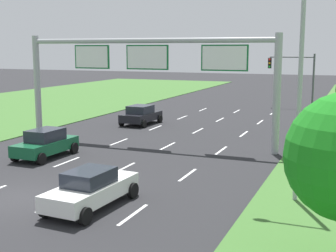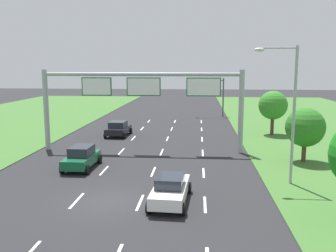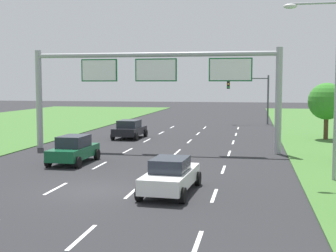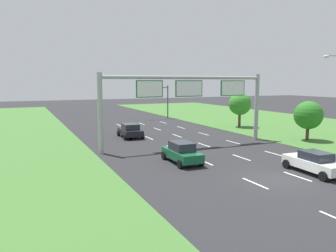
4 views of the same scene
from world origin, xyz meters
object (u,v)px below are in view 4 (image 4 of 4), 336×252
car_near_red (130,131)px  roadside_tree_far (240,104)px  roadside_tree_mid (308,115)px  car_lead_silver (182,152)px  traffic_light_mast (157,96)px  car_mid_lane (314,162)px  sign_gantry (189,95)px

car_near_red → roadside_tree_far: roadside_tree_far is taller
car_near_red → roadside_tree_mid: roadside_tree_mid is taller
car_lead_silver → traffic_light_mast: size_ratio=0.74×
car_mid_lane → sign_gantry: (-3.20, 12.20, 4.18)m
traffic_light_mast → roadside_tree_far: bearing=-66.4°
car_mid_lane → sign_gantry: size_ratio=0.26×
roadside_tree_mid → roadside_tree_far: size_ratio=0.89×
sign_gantry → roadside_tree_mid: size_ratio=4.10×
roadside_tree_mid → car_lead_silver: bearing=-169.7°
sign_gantry → car_near_red: bearing=118.7°
traffic_light_mast → roadside_tree_mid: traffic_light_mast is taller
car_mid_lane → traffic_light_mast: traffic_light_mast is taller
car_near_red → roadside_tree_mid: bearing=-28.1°
car_near_red → roadside_tree_far: (16.25, 1.81, 2.39)m
car_mid_lane → traffic_light_mast: size_ratio=0.81×
car_lead_silver → car_mid_lane: 9.38m
car_near_red → traffic_light_mast: 19.21m
car_mid_lane → roadside_tree_far: bearing=69.4°
car_near_red → sign_gantry: (3.73, -6.83, 4.15)m
traffic_light_mast → roadside_tree_far: traffic_light_mast is taller
car_lead_silver → car_mid_lane: size_ratio=0.91×
car_lead_silver → sign_gantry: 8.04m
roadside_tree_mid → roadside_tree_far: roadside_tree_far is taller
car_mid_lane → roadside_tree_mid: size_ratio=1.08×
sign_gantry → traffic_light_mast: (6.28, 22.93, -1.07)m
car_lead_silver → roadside_tree_mid: 16.77m
roadside_tree_far → roadside_tree_mid: bearing=-89.0°
car_mid_lane → traffic_light_mast: bearing=88.4°
roadside_tree_mid → car_mid_lane: bearing=-135.5°
car_near_red → car_mid_lane: car_near_red is taller
sign_gantry → roadside_tree_mid: 13.22m
car_near_red → roadside_tree_mid: size_ratio=0.97×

